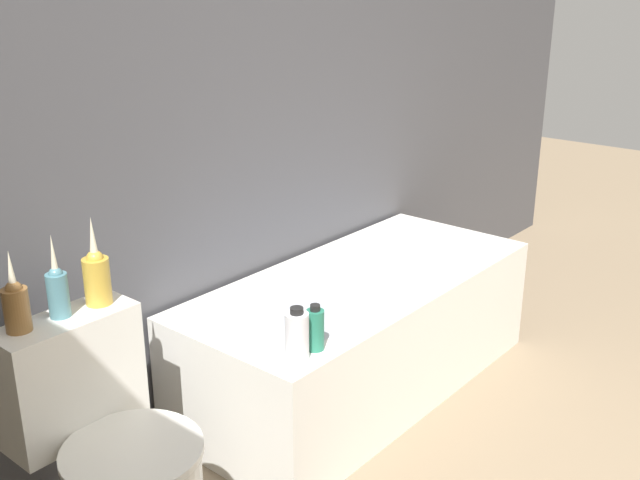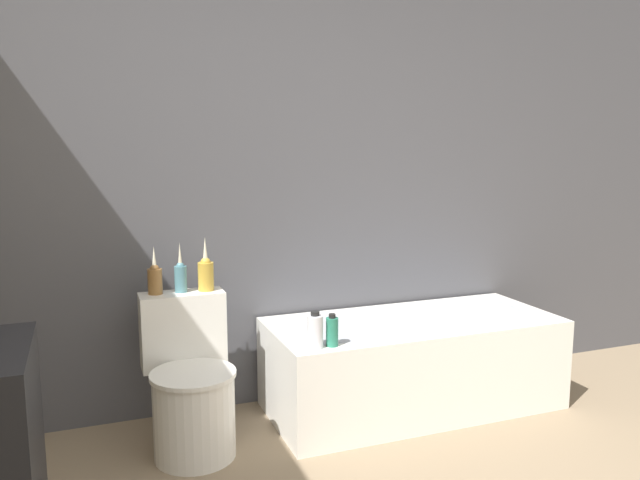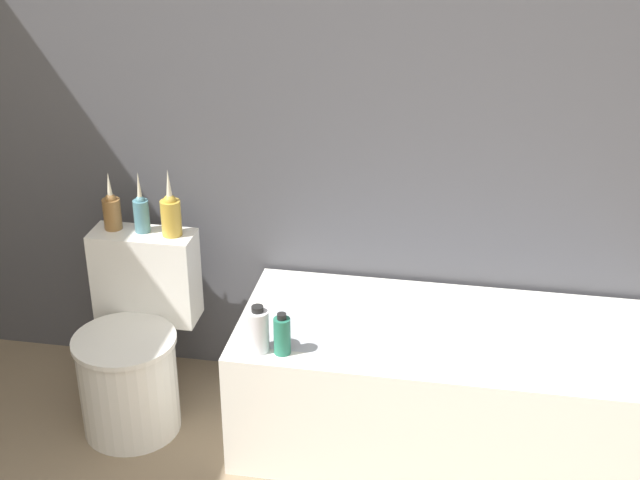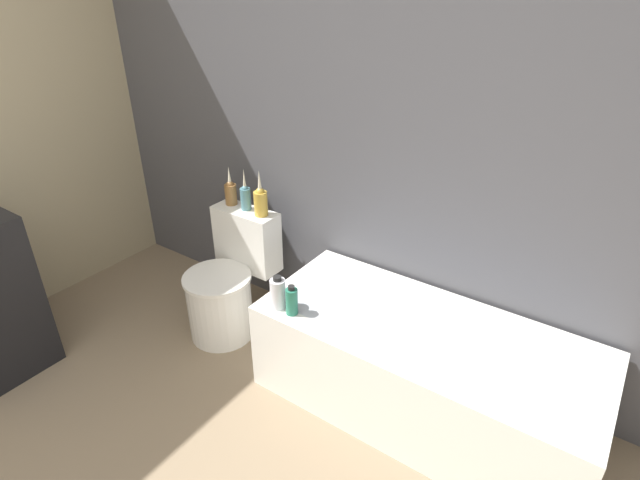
% 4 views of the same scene
% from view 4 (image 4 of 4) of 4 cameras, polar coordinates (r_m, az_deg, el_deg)
% --- Properties ---
extents(wall_back_tiled, '(6.40, 0.06, 2.60)m').
position_cam_4_polar(wall_back_tiled, '(2.63, 2.05, 14.60)').
color(wall_back_tiled, '#4C4C51').
rests_on(wall_back_tiled, ground_plane).
extents(bathtub, '(1.57, 0.68, 0.49)m').
position_cam_4_polar(bathtub, '(2.52, 11.57, -14.23)').
color(bathtub, white).
rests_on(bathtub, ground).
extents(toilet, '(0.40, 0.55, 0.71)m').
position_cam_4_polar(toilet, '(2.99, -10.44, -5.06)').
color(toilet, white).
rests_on(toilet, ground).
extents(vase_gold, '(0.07, 0.07, 0.23)m').
position_cam_4_polar(vase_gold, '(2.96, -10.18, 5.46)').
color(vase_gold, olive).
rests_on(vase_gold, toilet).
extents(vase_silver, '(0.06, 0.06, 0.24)m').
position_cam_4_polar(vase_silver, '(2.88, -8.52, 4.97)').
color(vase_silver, teal).
rests_on(vase_silver, toilet).
extents(vase_bronze, '(0.08, 0.08, 0.27)m').
position_cam_4_polar(vase_bronze, '(2.80, -6.81, 4.52)').
color(vase_bronze, gold).
rests_on(vase_bronze, toilet).
extents(shampoo_bottle_tall, '(0.08, 0.08, 0.17)m').
position_cam_4_polar(shampoo_bottle_tall, '(2.41, -4.83, -6.08)').
color(shampoo_bottle_tall, silver).
rests_on(shampoo_bottle_tall, bathtub).
extents(shampoo_bottle_short, '(0.06, 0.06, 0.15)m').
position_cam_4_polar(shampoo_bottle_short, '(2.37, -3.25, -6.97)').
color(shampoo_bottle_short, '#267259').
rests_on(shampoo_bottle_short, bathtub).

